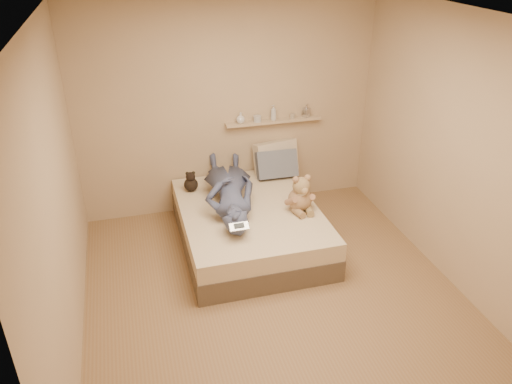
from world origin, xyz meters
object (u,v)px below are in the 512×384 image
object	(u,v)px
pillow_cream	(276,157)
dark_plush	(191,183)
bed	(249,226)
pillow_grey	(277,164)
wall_shelf	(274,121)
person	(229,189)
game_console	(239,227)
teddy_bear	(301,196)

from	to	relation	value
pillow_cream	dark_plush	bearing A→B (deg)	-167.86
bed	dark_plush	distance (m)	0.87
pillow_grey	wall_shelf	size ratio (longest dim) A/B	0.42
bed	dark_plush	bearing A→B (deg)	133.06
person	wall_shelf	xyz separation A→B (m)	(0.73, 0.72, 0.47)
dark_plush	bed	bearing A→B (deg)	-46.94
game_console	wall_shelf	size ratio (longest dim) A/B	0.16
game_console	person	world-z (taller)	person
bed	game_console	world-z (taller)	game_console
pillow_grey	person	xyz separation A→B (m)	(-0.71, -0.51, 0.01)
teddy_bear	pillow_grey	xyz separation A→B (m)	(0.00, 0.88, -0.01)
teddy_bear	game_console	bearing A→B (deg)	-152.43
bed	pillow_cream	world-z (taller)	pillow_cream
pillow_grey	teddy_bear	bearing A→B (deg)	-90.20
pillow_cream	person	world-z (taller)	pillow_cream
bed	pillow_grey	size ratio (longest dim) A/B	3.80
teddy_bear	pillow_grey	bearing A→B (deg)	89.80
game_console	pillow_grey	bearing A→B (deg)	58.52
pillow_cream	person	distance (m)	0.99
bed	wall_shelf	world-z (taller)	wall_shelf
teddy_bear	person	size ratio (longest dim) A/B	0.28
game_console	teddy_bear	xyz separation A→B (m)	(0.79, 0.41, 0.01)
pillow_grey	dark_plush	bearing A→B (deg)	-174.74
pillow_grey	bed	bearing A→B (deg)	-127.54
bed	person	size ratio (longest dim) A/B	1.24
teddy_bear	person	xyz separation A→B (m)	(-0.71, 0.37, 0.01)
dark_plush	teddy_bear	bearing A→B (deg)	-35.85
dark_plush	pillow_grey	size ratio (longest dim) A/B	0.51
teddy_bear	pillow_cream	size ratio (longest dim) A/B	0.78
person	wall_shelf	world-z (taller)	wall_shelf
game_console	wall_shelf	world-z (taller)	wall_shelf
person	pillow_grey	bearing A→B (deg)	-137.35
dark_plush	person	size ratio (longest dim) A/B	0.17
bed	person	bearing A→B (deg)	135.03
dark_plush	game_console	bearing A→B (deg)	-76.23
pillow_cream	pillow_grey	bearing A→B (deg)	-103.01
game_console	pillow_cream	world-z (taller)	pillow_cream
person	wall_shelf	distance (m)	1.13
teddy_bear	bed	bearing A→B (deg)	160.26
game_console	teddy_bear	bearing A→B (deg)	27.57
bed	pillow_cream	bearing A→B (deg)	55.87
dark_plush	pillow_grey	distance (m)	1.09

